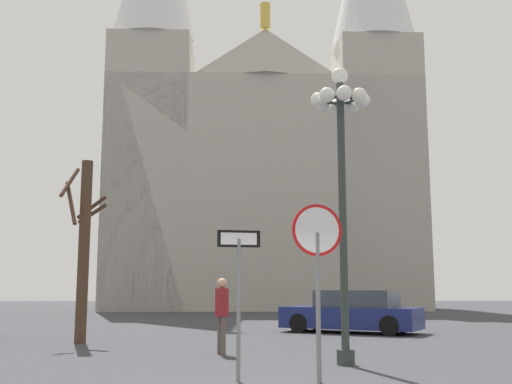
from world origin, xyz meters
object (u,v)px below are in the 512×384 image
Objects in this scene: stop_sign at (317,254)px; parked_car_near_navy at (352,313)px; cathedral at (263,157)px; one_way_arrow_sign at (239,282)px; bare_tree at (83,245)px; pedestrian_walking at (222,308)px; pedestrian_standing at (223,301)px; street_lamp at (341,152)px.

parked_car_near_navy is at bearing 76.40° from stop_sign.
one_way_arrow_sign is at bearing -93.37° from cathedral.
bare_tree is (-6.29, -26.08, -8.16)m from cathedral.
pedestrian_walking is 1.05× the size of pedestrian_standing.
cathedral reaches higher than pedestrian_standing.
parked_car_near_navy is at bearing 69.84° from one_way_arrow_sign.
cathedral reaches higher than one_way_arrow_sign.
one_way_arrow_sign is at bearing -135.19° from street_lamp.
cathedral is 5.31× the size of street_lamp.
cathedral is at bearing 83.17° from pedestrian_standing.
one_way_arrow_sign is 4.06m from street_lamp.
street_lamp is at bearing 69.62° from stop_sign.
pedestrian_walking reaches higher than parked_car_near_navy.
stop_sign reaches higher than parked_car_near_navy.
bare_tree is (-6.48, 4.99, -1.62)m from street_lamp.
street_lamp reaches higher than parked_car_near_navy.
stop_sign reaches higher than pedestrian_walking.
pedestrian_standing is at bearing 90.88° from pedestrian_walking.
street_lamp is 9.47m from parked_car_near_navy.
street_lamp is 3.72× the size of pedestrian_standing.
one_way_arrow_sign reaches higher than pedestrian_walking.
one_way_arrow_sign is 8.41m from bare_tree.
pedestrian_walking is at bearing -36.84° from bare_tree.
one_way_arrow_sign is 0.49× the size of bare_tree.
stop_sign is 1.39m from one_way_arrow_sign.
stop_sign is 0.57× the size of bare_tree.
pedestrian_walking is (-4.29, -6.54, 0.38)m from parked_car_near_navy.
stop_sign is at bearing -103.60° from parked_car_near_navy.
pedestrian_standing is at bearing 55.57° from bare_tree.
one_way_arrow_sign is at bearing -87.77° from pedestrian_standing.
street_lamp is at bearing -75.99° from pedestrian_standing.
cathedral is at bearing 86.63° from one_way_arrow_sign.
bare_tree reaches higher than stop_sign.
parked_car_near_navy is at bearing -24.78° from pedestrian_standing.
pedestrian_standing is at bearing 92.23° from one_way_arrow_sign.
parked_car_near_navy is (2.62, 10.81, -1.41)m from stop_sign.
one_way_arrow_sign is 1.43× the size of pedestrian_walking.
pedestrian_walking is at bearing -123.26° from parked_car_near_navy.
cathedral is 11.23× the size of stop_sign.
cathedral is 24.80m from parked_car_near_navy.
pedestrian_standing is at bearing 155.22° from parked_car_near_navy.
pedestrian_standing is (-2.45, -20.48, -9.86)m from cathedral.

